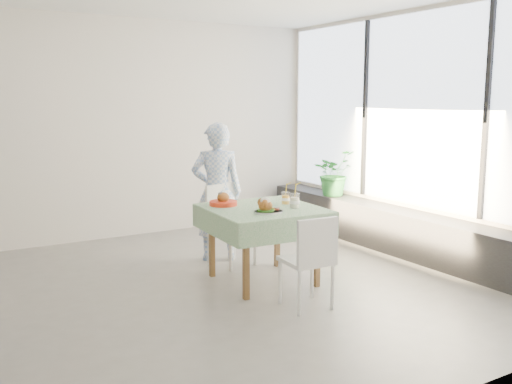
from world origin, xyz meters
TOP-DOWN VIEW (x-y plane):
  - floor at (0.00, 0.00)m, footprint 6.00×6.00m
  - wall_back at (0.00, 2.50)m, footprint 6.00×0.02m
  - wall_front at (0.00, -2.50)m, footprint 6.00×0.02m
  - wall_right at (3.00, 0.00)m, footprint 0.02×5.00m
  - window_pane at (2.97, 0.00)m, footprint 0.01×4.80m
  - window_ledge at (2.80, 0.00)m, footprint 0.40×4.80m
  - cafe_table at (0.86, -0.03)m, footprint 1.09×1.09m
  - chair_far at (0.87, 0.65)m, footprint 0.49×0.49m
  - chair_near at (0.82, -0.82)m, footprint 0.41×0.41m
  - diner at (0.83, 0.90)m, footprint 0.66×0.57m
  - main_dish at (0.76, -0.26)m, footprint 0.29×0.29m
  - juice_cup_orange at (1.15, 0.01)m, footprint 0.09×0.09m
  - juice_cup_lemonade at (1.12, -0.20)m, footprint 0.10×0.10m
  - second_dish at (0.58, 0.27)m, footprint 0.28×0.28m
  - potted_plant at (2.78, 1.29)m, footprint 0.65×0.59m

SIDE VIEW (x-z plane):
  - floor at x=0.00m, z-range 0.00..0.00m
  - window_ledge at x=2.80m, z-range 0.00..0.50m
  - chair_near at x=0.82m, z-range -0.16..0.66m
  - chair_far at x=0.87m, z-range -0.17..0.70m
  - cafe_table at x=0.86m, z-range 0.09..0.83m
  - diner at x=0.83m, z-range 0.00..1.53m
  - second_dish at x=0.58m, z-range 0.72..0.85m
  - main_dish at x=0.76m, z-range 0.72..0.86m
  - juice_cup_orange at x=1.15m, z-range 0.68..0.92m
  - juice_cup_lemonade at x=1.12m, z-range 0.67..0.95m
  - potted_plant at x=2.78m, z-range 0.50..1.12m
  - wall_back at x=0.00m, z-range 0.00..2.80m
  - wall_front at x=0.00m, z-range 0.00..2.80m
  - wall_right at x=3.00m, z-range 0.00..2.80m
  - window_pane at x=2.97m, z-range 0.56..2.74m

